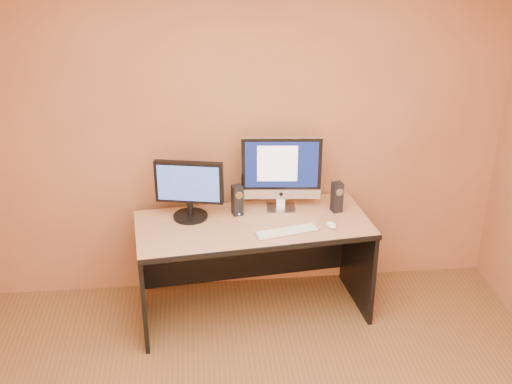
% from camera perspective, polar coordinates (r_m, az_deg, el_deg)
% --- Properties ---
extents(walls, '(4.00, 4.00, 2.60)m').
position_cam_1_polar(walls, '(3.00, 2.00, -7.70)').
color(walls, '#A86D44').
rests_on(walls, ground).
extents(desk, '(1.74, 0.90, 0.77)m').
position_cam_1_polar(desk, '(4.79, -0.24, -6.86)').
color(desk, tan).
rests_on(desk, ground).
extents(imac, '(0.61, 0.27, 0.57)m').
position_cam_1_polar(imac, '(4.68, 2.28, 1.64)').
color(imac, '#BBBBC0').
rests_on(imac, desk).
extents(second_monitor, '(0.54, 0.35, 0.44)m').
position_cam_1_polar(second_monitor, '(4.61, -5.95, 0.17)').
color(second_monitor, black).
rests_on(second_monitor, desk).
extents(speaker_left, '(0.09, 0.09, 0.23)m').
position_cam_1_polar(speaker_left, '(4.67, -1.68, -0.73)').
color(speaker_left, black).
rests_on(speaker_left, desk).
extents(speaker_right, '(0.09, 0.09, 0.23)m').
position_cam_1_polar(speaker_right, '(4.76, 7.21, -0.45)').
color(speaker_right, black).
rests_on(speaker_right, desk).
extents(keyboard, '(0.46, 0.22, 0.02)m').
position_cam_1_polar(keyboard, '(4.48, 2.79, -3.52)').
color(keyboard, silver).
rests_on(keyboard, desk).
extents(mouse, '(0.09, 0.12, 0.04)m').
position_cam_1_polar(mouse, '(4.57, 6.70, -2.91)').
color(mouse, white).
rests_on(mouse, desk).
extents(cable_a, '(0.13, 0.20, 0.01)m').
position_cam_1_polar(cable_a, '(4.88, 2.64, -1.01)').
color(cable_a, black).
rests_on(cable_a, desk).
extents(cable_b, '(0.07, 0.18, 0.01)m').
position_cam_1_polar(cable_b, '(4.88, 2.04, -1.00)').
color(cable_b, black).
rests_on(cable_b, desk).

